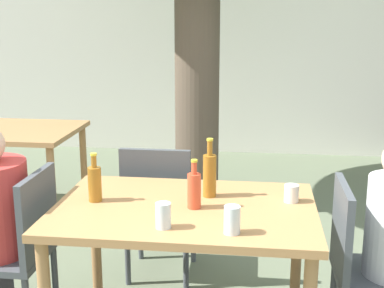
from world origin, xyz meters
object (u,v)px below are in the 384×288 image
Objects in this scene: patio_chair_0 at (20,243)px; patio_chair_2 at (159,204)px; soda_bottle_0 at (194,189)px; amber_bottle_1 at (210,174)px; drinking_glass_2 at (163,215)px; amber_bottle_2 at (95,183)px; dining_table_front at (185,223)px; drinking_glass_1 at (232,220)px; drinking_glass_0 at (291,193)px; patio_chair_1 at (363,262)px.

patio_chair_0 is 0.93m from patio_chair_2.
soda_bottle_0 is 0.79× the size of amber_bottle_1.
drinking_glass_2 is at bearing -110.19° from amber_bottle_1.
amber_bottle_2 is at bearing 175.95° from soda_bottle_0.
drinking_glass_1 reaches higher than dining_table_front.
dining_table_front is at bearing 78.89° from drinking_glass_2.
drinking_glass_2 is (0.84, -0.29, 0.31)m from patio_chair_0.
amber_bottle_1 reaches higher than drinking_glass_1.
amber_bottle_2 is 1.01m from drinking_glass_0.
amber_bottle_1 reaches higher than patio_chair_1.
patio_chair_0 and patio_chair_2 have the same top height.
patio_chair_2 is (0.63, 0.68, 0.00)m from patio_chair_0.
patio_chair_1 is at bearing -20.87° from drinking_glass_0.
drinking_glass_1 is at bearing 74.83° from patio_chair_0.
patio_chair_1 is 1.34m from patio_chair_2.
amber_bottle_2 reaches higher than drinking_glass_0.
soda_bottle_0 is at bearing 89.00° from patio_chair_0.
patio_chair_0 is at bearing 47.32° from patio_chair_2.
drinking_glass_1 is at bearing -50.66° from dining_table_front.
drinking_glass_1 is (0.25, -0.31, 0.15)m from dining_table_front.
amber_bottle_2 reaches higher than patio_chair_1.
amber_bottle_2 is (-0.47, 0.02, 0.19)m from dining_table_front.
patio_chair_2 is 0.74m from amber_bottle_1.
patio_chair_1 is 1.41m from amber_bottle_2.
patio_chair_2 is at bearing 102.06° from drinking_glass_2.
drinking_glass_1 is (-0.28, -0.45, 0.02)m from drinking_glass_0.
drinking_glass_1 is 1.07× the size of drinking_glass_2.
patio_chair_1 is (0.89, 0.00, -0.16)m from dining_table_front.
drinking_glass_2 is (-0.95, -0.29, 0.31)m from patio_chair_1.
amber_bottle_1 reaches higher than dining_table_front.
patio_chair_2 is 0.78m from amber_bottle_2.
drinking_glass_2 is at bearing -111.59° from soda_bottle_0.
drinking_glass_0 is (1.43, 0.14, 0.30)m from patio_chair_0.
drinking_glass_0 reaches higher than dining_table_front.
soda_bottle_0 is 0.36m from drinking_glass_1.
drinking_glass_0 is 0.53m from drinking_glass_1.
soda_bottle_0 is (-0.84, -0.02, 0.35)m from patio_chair_1.
drinking_glass_2 is (0.21, -0.97, 0.31)m from patio_chair_2.
amber_bottle_2 is 0.80m from drinking_glass_1.
amber_bottle_1 is 0.43m from drinking_glass_0.
patio_chair_1 is 0.88m from amber_bottle_1.
patio_chair_2 is 1.16m from drinking_glass_1.
soda_bottle_0 is at bearing -4.05° from amber_bottle_2.
drinking_glass_0 is (0.49, 0.15, -0.05)m from soda_bottle_0.
dining_table_front is 10.45× the size of drinking_glass_1.
soda_bottle_0 is at bearing 114.27° from patio_chair_2.
amber_bottle_1 reaches higher than drinking_glass_0.
amber_bottle_1 is (1.00, 0.17, 0.37)m from patio_chair_0.
soda_bottle_0 reaches higher than patio_chair_1.
amber_bottle_1 is (0.37, -0.52, 0.37)m from patio_chair_2.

